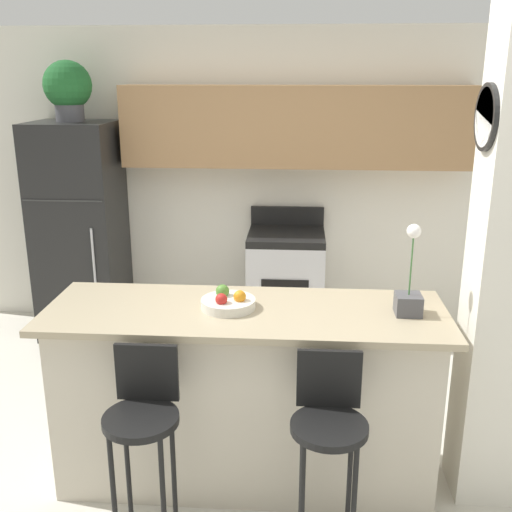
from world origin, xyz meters
TOP-DOWN VIEW (x-y plane):
  - ground_plane at (0.00, 0.00)m, footprint 14.00×14.00m
  - wall_back at (0.10, 2.20)m, footprint 5.60×0.38m
  - pillar_right at (1.30, -0.01)m, footprint 0.38×0.32m
  - counter_bar at (0.00, 0.00)m, footprint 2.09×0.70m
  - refrigerator at (-1.57, 1.90)m, footprint 0.67×0.66m
  - stove_range at (0.17, 1.93)m, footprint 0.63×0.61m
  - bar_stool_left at (-0.42, -0.53)m, footprint 0.34×0.34m
  - bar_stool_right at (0.42, -0.53)m, footprint 0.34×0.34m
  - potted_plant_on_fridge at (-1.57, 1.90)m, footprint 0.38×0.38m
  - orchid_vase at (0.83, -0.00)m, footprint 0.13×0.13m
  - fruit_bowl at (-0.09, 0.01)m, footprint 0.28×0.28m

SIDE VIEW (x-z plane):
  - ground_plane at x=0.00m, z-range 0.00..0.00m
  - stove_range at x=0.17m, z-range -0.07..1.00m
  - counter_bar at x=0.00m, z-range 0.00..1.01m
  - bar_stool_left at x=-0.42m, z-range 0.17..1.16m
  - bar_stool_right at x=0.42m, z-range 0.17..1.16m
  - refrigerator at x=-1.57m, z-range 0.00..1.80m
  - fruit_bowl at x=-0.09m, z-range 0.98..1.09m
  - orchid_vase at x=0.83m, z-range 0.88..1.35m
  - pillar_right at x=1.30m, z-range 0.01..2.56m
  - wall_back at x=0.10m, z-range 0.20..2.75m
  - potted_plant_on_fridge at x=-1.57m, z-range 1.83..2.30m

